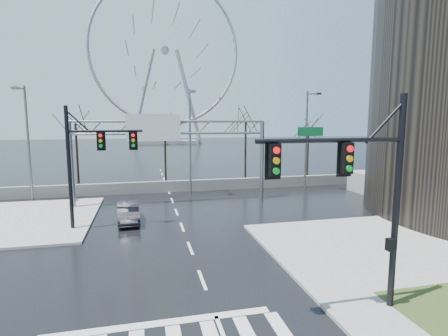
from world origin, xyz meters
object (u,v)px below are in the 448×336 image
object	(u,v)px
signal_mast_far	(87,156)
ferris_wheel	(165,57)
signal_mast_near	(365,184)
car	(128,213)
sign_gantry	(167,143)

from	to	relation	value
signal_mast_far	ferris_wheel	xyz separation A→B (m)	(10.87, 86.04, 21.30)
signal_mast_near	signal_mast_far	xyz separation A→B (m)	(-11.01, 13.00, -0.04)
ferris_wheel	signal_mast_far	bearing A→B (deg)	-97.20
car	signal_mast_far	bearing A→B (deg)	-159.01
signal_mast_near	car	xyz separation A→B (m)	(-8.70, 14.09, -4.19)
signal_mast_near	ferris_wheel	size ratio (longest dim) A/B	0.16
ferris_wheel	signal_mast_near	bearing A→B (deg)	-89.92
signal_mast_far	car	world-z (taller)	signal_mast_far
signal_mast_near	signal_mast_far	world-z (taller)	same
sign_gantry	car	size ratio (longest dim) A/B	3.97
signal_mast_near	sign_gantry	bearing A→B (deg)	106.19
signal_mast_near	sign_gantry	distance (m)	19.79
signal_mast_near	ferris_wheel	distance (m)	101.29
signal_mast_far	sign_gantry	xyz separation A→B (m)	(5.49, 6.00, 0.35)
signal_mast_far	car	size ratio (longest dim) A/B	1.94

